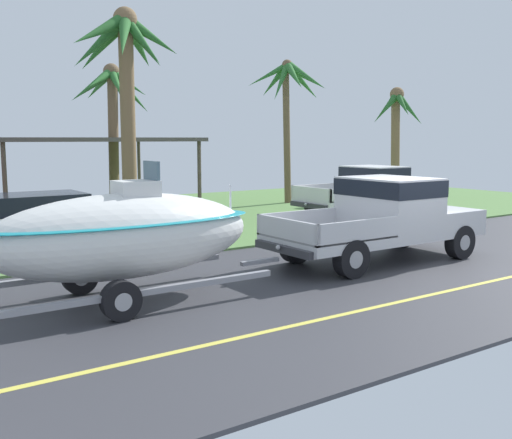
% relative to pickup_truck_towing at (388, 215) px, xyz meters
% --- Properties ---
extents(ground, '(36.00, 22.00, 0.11)m').
position_rel_pickup_truck_towing_xyz_m(ground, '(0.10, 7.46, -1.08)').
color(ground, '#38383D').
extents(pickup_truck_towing, '(5.58, 2.11, 1.93)m').
position_rel_pickup_truck_towing_xyz_m(pickup_truck_towing, '(0.00, 0.00, 0.00)').
color(pickup_truck_towing, silver).
rests_on(pickup_truck_towing, ground).
extents(boat_on_trailer, '(6.02, 2.19, 2.44)m').
position_rel_pickup_truck_towing_xyz_m(boat_on_trailer, '(-6.53, 0.00, 0.11)').
color(boat_on_trailer, gray).
rests_on(boat_on_trailer, ground).
extents(parked_pickup_background, '(5.58, 2.13, 1.83)m').
position_rel_pickup_truck_towing_xyz_m(parked_pickup_background, '(5.62, 5.97, -0.04)').
color(parked_pickup_background, silver).
rests_on(parked_pickup_background, ground).
extents(parked_sedan_far, '(4.68, 1.95, 1.38)m').
position_rel_pickup_truck_towing_xyz_m(parked_sedan_far, '(-6.17, 6.66, -0.39)').
color(parked_sedan_far, beige).
rests_on(parked_sedan_far, ground).
extents(carport_awning, '(7.23, 5.90, 2.87)m').
position_rel_pickup_truck_towing_xyz_m(carport_awning, '(-3.04, 12.25, 1.68)').
color(carport_awning, '#4C4238').
rests_on(carport_awning, ground).
extents(palm_tree_near_left, '(3.40, 3.41, 6.16)m').
position_rel_pickup_truck_towing_xyz_m(palm_tree_near_left, '(5.56, 10.93, 3.82)').
color(palm_tree_near_left, brown).
rests_on(palm_tree_near_left, ground).
extents(palm_tree_near_right, '(2.58, 2.64, 5.17)m').
position_rel_pickup_truck_towing_xyz_m(palm_tree_near_right, '(10.71, 9.55, 2.65)').
color(palm_tree_near_right, brown).
rests_on(palm_tree_near_right, ground).
extents(palm_tree_mid, '(3.35, 3.40, 5.82)m').
position_rel_pickup_truck_towing_xyz_m(palm_tree_mid, '(-1.29, 13.74, 3.26)').
color(palm_tree_mid, brown).
rests_on(palm_tree_mid, ground).
extents(palm_tree_far_right, '(3.22, 3.40, 6.13)m').
position_rel_pickup_truck_towing_xyz_m(palm_tree_far_right, '(-4.27, 5.17, 3.67)').
color(palm_tree_far_right, brown).
rests_on(palm_tree_far_right, ground).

